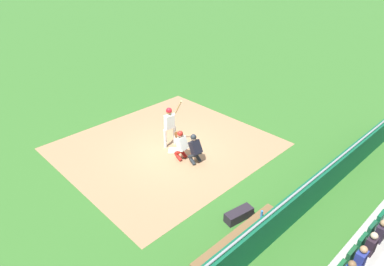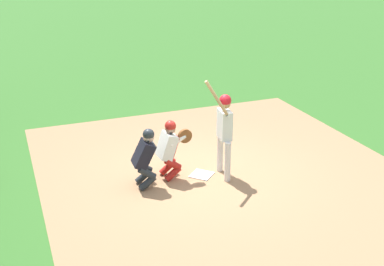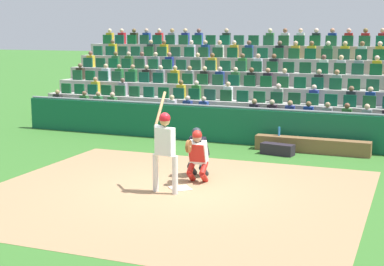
% 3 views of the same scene
% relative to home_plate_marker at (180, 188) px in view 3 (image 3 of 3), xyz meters
% --- Properties ---
extents(ground_plane, '(160.00, 160.00, 0.00)m').
position_rel_home_plate_marker_xyz_m(ground_plane, '(0.00, 0.00, -0.02)').
color(ground_plane, '#336726').
extents(infield_dirt_patch, '(8.68, 7.96, 0.01)m').
position_rel_home_plate_marker_xyz_m(infield_dirt_patch, '(0.00, 0.50, -0.01)').
color(infield_dirt_patch, '#A07853').
rests_on(infield_dirt_patch, ground_plane).
extents(home_plate_marker, '(0.62, 0.62, 0.02)m').
position_rel_home_plate_marker_xyz_m(home_plate_marker, '(0.00, 0.00, 0.00)').
color(home_plate_marker, white).
rests_on(home_plate_marker, infield_dirt_patch).
extents(batter_at_plate, '(0.65, 0.68, 2.25)m').
position_rel_home_plate_marker_xyz_m(batter_at_plate, '(0.19, 0.43, 1.13)').
color(batter_at_plate, silver).
rests_on(batter_at_plate, ground_plane).
extents(catcher_crouching, '(0.49, 0.74, 1.31)m').
position_rel_home_plate_marker_xyz_m(catcher_crouching, '(-0.15, -0.66, 0.71)').
color(catcher_crouching, '#B32019').
rests_on(catcher_crouching, ground_plane).
extents(home_plate_umpire, '(0.47, 0.48, 1.28)m').
position_rel_home_plate_marker_xyz_m(home_plate_umpire, '(0.07, -1.25, 0.68)').
color(home_plate_umpire, '#252B2F').
rests_on(home_plate_umpire, ground_plane).
extents(dugout_wall, '(17.21, 0.24, 1.21)m').
position_rel_home_plate_marker_xyz_m(dugout_wall, '(0.00, -5.81, 0.56)').
color(dugout_wall, '#105738').
rests_on(dugout_wall, ground_plane).
extents(dugout_bench, '(3.45, 0.40, 0.44)m').
position_rel_home_plate_marker_xyz_m(dugout_bench, '(-2.01, -5.26, 0.20)').
color(dugout_bench, brown).
rests_on(dugout_bench, ground_plane).
extents(water_bottle_on_bench, '(0.07, 0.07, 0.28)m').
position_rel_home_plate_marker_xyz_m(water_bottle_on_bench, '(-0.98, -5.31, 0.56)').
color(water_bottle_on_bench, '#2C7CCF').
rests_on(water_bottle_on_bench, dugout_bench).
extents(equipment_duffel_bag, '(1.02, 0.51, 0.33)m').
position_rel_home_plate_marker_xyz_m(equipment_duffel_bag, '(-1.13, -4.58, 0.15)').
color(equipment_duffel_bag, '#261F27').
rests_on(equipment_duffel_bag, ground_plane).
extents(bleacher_stand, '(19.73, 5.21, 3.73)m').
position_rel_home_plate_marker_xyz_m(bleacher_stand, '(-0.01, -10.86, 1.12)').
color(bleacher_stand, '#A7A39B').
rests_on(bleacher_stand, ground_plane).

